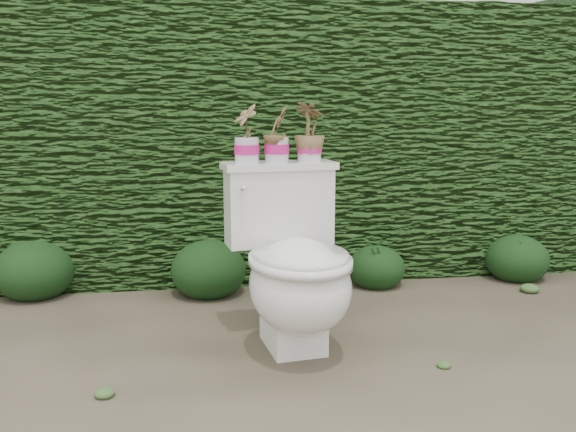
{
  "coord_description": "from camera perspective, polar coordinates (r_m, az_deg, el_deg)",
  "views": [
    {
      "loc": [
        -0.53,
        -2.27,
        1.01
      ],
      "look_at": [
        -0.15,
        0.3,
        0.55
      ],
      "focal_mm": 38.0,
      "sensor_mm": 36.0,
      "label": 1
    }
  ],
  "objects": [
    {
      "name": "ground",
      "position": [
        2.54,
        4.37,
        -13.38
      ],
      "size": [
        60.0,
        60.0,
        0.0
      ],
      "primitive_type": "plane",
      "color": "brown",
      "rests_on": "ground"
    },
    {
      "name": "hedge",
      "position": [
        3.91,
        -0.75,
        6.98
      ],
      "size": [
        8.0,
        1.0,
        1.6
      ],
      "primitive_type": "cube",
      "color": "#2F591D",
      "rests_on": "ground"
    },
    {
      "name": "house_wall",
      "position": [
        8.41,
        -0.83,
        16.84
      ],
      "size": [
        8.0,
        3.5,
        4.0
      ],
      "primitive_type": "cube",
      "color": "silver",
      "rests_on": "ground"
    },
    {
      "name": "toilet",
      "position": [
        2.55,
        0.58,
        -4.86
      ],
      "size": [
        0.54,
        0.73,
        0.78
      ],
      "rotation": [
        0.0,
        0.0,
        0.13
      ],
      "color": "silver",
      "rests_on": "ground"
    },
    {
      "name": "potted_plant_left",
      "position": [
        2.66,
        -3.89,
        7.55
      ],
      "size": [
        0.13,
        0.15,
        0.24
      ],
      "primitive_type": "imported",
      "rotation": [
        0.0,
        0.0,
        5.16
      ],
      "color": "#22702B",
      "rests_on": "toilet"
    },
    {
      "name": "potted_plant_center",
      "position": [
        2.69,
        -1.07,
        7.55
      ],
      "size": [
        0.16,
        0.17,
        0.23
      ],
      "primitive_type": "imported",
      "rotation": [
        0.0,
        0.0,
        0.89
      ],
      "color": "#22702B",
      "rests_on": "toilet"
    },
    {
      "name": "potted_plant_right",
      "position": [
        2.73,
        2.02,
        7.72
      ],
      "size": [
        0.2,
        0.2,
        0.25
      ],
      "primitive_type": "imported",
      "rotation": [
        0.0,
        0.0,
        2.35
      ],
      "color": "#22702B",
      "rests_on": "toilet"
    },
    {
      "name": "liriope_clump_1",
      "position": [
        3.59,
        -22.65,
        -4.28
      ],
      "size": [
        0.42,
        0.42,
        0.34
      ],
      "primitive_type": "ellipsoid",
      "color": "#1A3B14",
      "rests_on": "ground"
    },
    {
      "name": "liriope_clump_2",
      "position": [
        3.38,
        -7.46,
        -4.55
      ],
      "size": [
        0.41,
        0.41,
        0.33
      ],
      "primitive_type": "ellipsoid",
      "color": "#1A3B14",
      "rests_on": "ground"
    },
    {
      "name": "liriope_clump_3",
      "position": [
        3.55,
        8.27,
        -4.38
      ],
      "size": [
        0.33,
        0.33,
        0.26
      ],
      "primitive_type": "ellipsoid",
      "color": "#1A3B14",
      "rests_on": "ground"
    },
    {
      "name": "liriope_clump_4",
      "position": [
        3.9,
        20.67,
        -3.39
      ],
      "size": [
        0.37,
        0.37,
        0.29
      ],
      "primitive_type": "ellipsoid",
      "color": "#1A3B14",
      "rests_on": "ground"
    }
  ]
}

